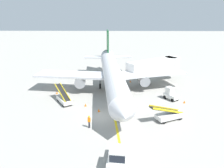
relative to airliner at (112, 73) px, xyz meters
The scene contains 14 objects.
ground_plane 11.19m from the airliner, 96.95° to the right, with size 300.00×300.00×0.00m, color #9E9B93.
taxi_line_yellow 6.54m from the airliner, 89.46° to the right, with size 0.30×80.00×0.01m, color yellow.
airliner is the anchor object (origin of this frame).
jet_bridge 11.04m from the airliner, 31.99° to the left, with size 11.98×9.29×4.85m.
pushback_tug 21.00m from the airliner, 87.33° to the right, with size 2.26×3.78×2.20m.
baggage_tug_near_wing 10.99m from the airliner, 22.13° to the right, with size 2.46×2.71×2.10m.
belt_loader_forward_hold 10.01m from the airliner, 142.65° to the right, with size 3.75×4.89×2.59m.
belt_loader_aft_hold 14.16m from the airliner, 55.32° to the right, with size 5.07×3.21×2.59m.
ground_crew_marshaller 14.23m from the airliner, 100.87° to the right, with size 0.36×0.24×1.70m.
safety_cone_nose_left 13.47m from the airliner, 25.33° to the right, with size 0.36×0.36×0.44m, color orange.
safety_cone_nose_right 8.81m from the airliner, 119.47° to the right, with size 0.36×0.36×0.44m, color orange.
safety_cone_wingtip_left 7.23m from the airliner, 54.62° to the left, with size 0.36×0.36×0.44m, color orange.
safety_cone_wingtip_right 10.59m from the airliner, 169.89° to the right, with size 0.36×0.36×0.44m, color orange.
safety_cone_tail_area 9.75m from the airliner, 101.26° to the right, with size 0.36×0.36×0.44m, color orange.
Camera 1 is at (1.99, -27.34, 13.93)m, focal length 34.45 mm.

